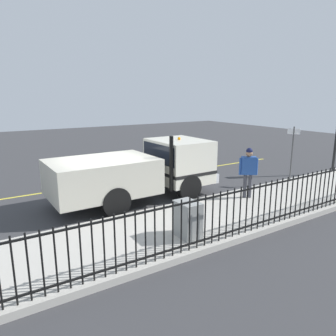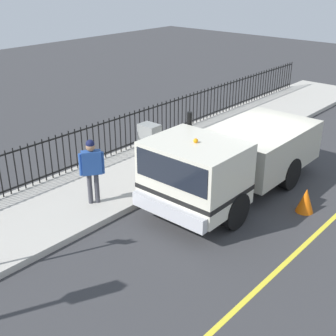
% 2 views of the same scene
% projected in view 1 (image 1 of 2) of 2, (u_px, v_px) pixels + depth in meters
% --- Properties ---
extents(ground_plane, '(55.15, 55.15, 0.00)m').
position_uv_depth(ground_plane, '(105.00, 206.00, 11.08)').
color(ground_plane, '#38383A').
rests_on(ground_plane, ground).
extents(sidewalk_slab, '(3.17, 25.07, 0.17)m').
position_uv_depth(sidewalk_slab, '(147.00, 235.00, 8.58)').
color(sidewalk_slab, '#B7B2A8').
rests_on(sidewalk_slab, ground).
extents(lane_marking, '(0.12, 22.56, 0.01)m').
position_uv_depth(lane_marking, '(80.00, 187.00, 13.37)').
color(lane_marking, yellow).
rests_on(lane_marking, ground).
extents(work_truck, '(2.44, 6.09, 2.42)m').
position_uv_depth(work_truck, '(145.00, 168.00, 11.66)').
color(work_truck, silver).
rests_on(work_truck, ground).
extents(worker_standing, '(0.48, 0.56, 1.81)m').
position_uv_depth(worker_standing, '(248.00, 167.00, 11.26)').
color(worker_standing, '#264C99').
rests_on(worker_standing, sidewalk_slab).
extents(iron_fence, '(0.04, 21.35, 1.31)m').
position_uv_depth(iron_fence, '(177.00, 228.00, 7.24)').
color(iron_fence, black).
rests_on(iron_fence, sidewalk_slab).
extents(utility_cabinet, '(0.69, 0.50, 0.94)m').
position_uv_depth(utility_cabinet, '(188.00, 219.00, 8.22)').
color(utility_cabinet, gray).
rests_on(utility_cabinet, sidewalk_slab).
extents(traffic_cone, '(0.47, 0.47, 0.68)m').
position_uv_depth(traffic_cone, '(107.00, 180.00, 13.17)').
color(traffic_cone, orange).
rests_on(traffic_cone, ground).
extents(street_sign, '(0.44, 0.28, 2.34)m').
position_uv_depth(street_sign, '(292.00, 148.00, 13.35)').
color(street_sign, '#4C4C4C').
rests_on(street_sign, sidewalk_slab).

